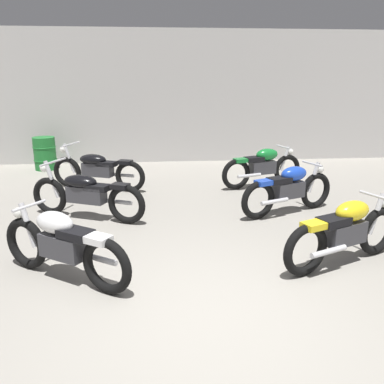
% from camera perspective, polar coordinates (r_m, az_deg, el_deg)
% --- Properties ---
extents(ground_plane, '(60.00, 60.00, 0.00)m').
position_cam_1_polar(ground_plane, '(4.27, 3.36, -17.17)').
color(ground_plane, gray).
extents(back_wall, '(13.49, 0.24, 3.60)m').
position_cam_1_polar(back_wall, '(11.38, -2.45, 13.44)').
color(back_wall, '#BCBAB7').
rests_on(back_wall, ground).
extents(motorcycle_left_row_0, '(1.70, 1.19, 0.88)m').
position_cam_1_polar(motorcycle_left_row_0, '(4.94, -18.12, -7.12)').
color(motorcycle_left_row_0, black).
rests_on(motorcycle_left_row_0, ground).
extents(motorcycle_left_row_1, '(2.03, 1.04, 0.97)m').
position_cam_1_polar(motorcycle_left_row_1, '(6.95, -15.02, -0.18)').
color(motorcycle_left_row_1, black).
rests_on(motorcycle_left_row_1, ground).
extents(motorcycle_left_row_2, '(2.07, 0.98, 0.97)m').
position_cam_1_polar(motorcycle_left_row_2, '(8.76, -13.47, 3.26)').
color(motorcycle_left_row_2, black).
rests_on(motorcycle_left_row_2, ground).
extents(motorcycle_right_row_0, '(1.86, 0.87, 0.88)m').
position_cam_1_polar(motorcycle_right_row_0, '(5.44, 21.17, -5.24)').
color(motorcycle_right_row_0, black).
rests_on(motorcycle_right_row_0, ground).
extents(motorcycle_right_row_1, '(1.87, 0.84, 0.88)m').
position_cam_1_polar(motorcycle_right_row_1, '(7.19, 13.76, 0.50)').
color(motorcycle_right_row_1, black).
rests_on(motorcycle_right_row_1, ground).
extents(motorcycle_right_row_2, '(1.92, 0.74, 0.88)m').
position_cam_1_polar(motorcycle_right_row_2, '(8.87, 10.15, 3.66)').
color(motorcycle_right_row_2, black).
rests_on(motorcycle_right_row_2, ground).
extents(oil_drum, '(0.59, 0.59, 0.85)m').
position_cam_1_polar(oil_drum, '(11.10, -20.38, 5.23)').
color(oil_drum, '#1E722D').
rests_on(oil_drum, ground).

